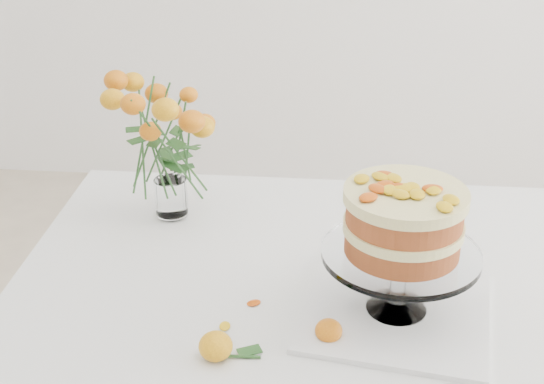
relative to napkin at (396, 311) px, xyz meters
The scene contains 11 objects.
table 0.10m from the napkin, 72.58° to the left, with size 1.43×0.93×0.76m.
napkin is the anchor object (origin of this frame).
cake_stand 0.16m from the napkin, 80.54° to the right, with size 0.26×0.26×0.23m.
rose_vase 0.58m from the napkin, 145.89° to the left, with size 0.25×0.25×0.34m.
loose_rose_near 0.32m from the napkin, 152.99° to the right, with size 0.10×0.05×0.05m.
loose_rose_far 0.14m from the napkin, 142.88° to the right, with size 0.08×0.04×0.04m.
stray_petal_a 0.11m from the napkin, 155.66° to the right, with size 0.03×0.02×0.00m, color #E2AD0E.
stray_petal_b 0.09m from the napkin, 92.17° to the right, with size 0.03×0.02×0.00m, color #E2AD0E.
stray_petal_c 0.13m from the napkin, 73.84° to the right, with size 0.03×0.02×0.00m, color #E2AD0E.
stray_petal_d 0.24m from the napkin, behind, with size 0.03×0.02×0.00m, color #E2AD0E.
stray_petal_e 0.29m from the napkin, 166.75° to the right, with size 0.03×0.02×0.00m, color #E2AD0E.
Camera 1 is at (-0.13, -1.12, 1.52)m, focal length 50.00 mm.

